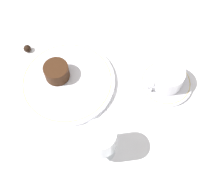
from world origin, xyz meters
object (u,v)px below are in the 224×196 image
at_px(wine_glass, 101,140).
at_px(fork, 126,64).
at_px(dinner_plate, 67,82).
at_px(dessert_cake, 55,72).
at_px(coffee_cup, 167,77).

bearing_deg(wine_glass, fork, -133.56).
height_order(dinner_plate, dessert_cake, dessert_cake).
bearing_deg(dessert_cake, dinner_plate, 125.71).
bearing_deg(fork, wine_glass, 46.44).
relative_size(coffee_cup, fork, 0.70).
bearing_deg(wine_glass, dinner_plate, -92.36).
relative_size(wine_glass, fork, 0.75).
bearing_deg(dessert_cake, fork, 165.04).
bearing_deg(dessert_cake, coffee_cup, 147.75).
height_order(dinner_plate, fork, dinner_plate).
bearing_deg(dinner_plate, dessert_cake, -54.29).
height_order(wine_glass, fork, wine_glass).
bearing_deg(wine_glass, coffee_cup, -161.68).
xyz_separation_m(dinner_plate, dessert_cake, (0.02, -0.03, 0.03)).
height_order(fork, dessert_cake, dessert_cake).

